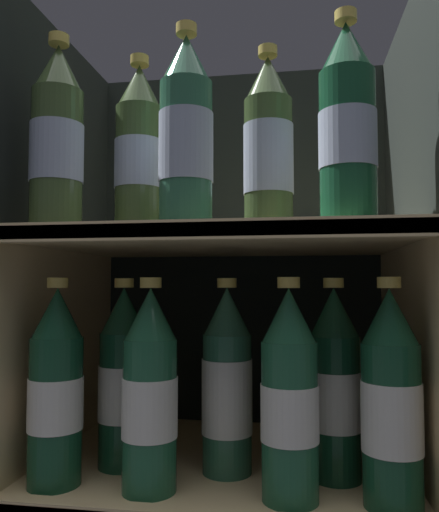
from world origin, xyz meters
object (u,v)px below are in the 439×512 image
(bottle_upper_front_2, at_px, (347,127))
(bottle_upper_back_0, at_px, (139,154))
(bottle_upper_front_0, at_px, (57,142))
(bottle_lower_front_1, at_px, (150,394))
(bottle_upper_front_1, at_px, (186,136))
(bottle_lower_back_1, at_px, (227,385))
(bottle_lower_back_0, at_px, (123,381))
(bottle_lower_front_0, at_px, (56,390))
(bottle_lower_front_2, at_px, (290,398))
(bottle_upper_back_1, at_px, (268,149))
(bottle_lower_front_3, at_px, (391,402))
(bottle_lower_back_2, at_px, (335,387))

(bottle_upper_front_2, xyz_separation_m, bottle_upper_back_0, (-0.31, 0.08, -0.00))
(bottle_upper_front_0, relative_size, bottle_lower_front_1, 1.00)
(bottle_upper_front_1, distance_m, bottle_upper_back_0, 0.13)
(bottle_upper_front_0, bearing_deg, bottle_lower_back_1, 19.52)
(bottle_lower_front_1, height_order, bottle_lower_back_0, same)
(bottle_upper_front_0, bearing_deg, bottle_lower_front_1, 0.00)
(bottle_upper_front_0, bearing_deg, bottle_lower_front_0, 0.00)
(bottle_upper_front_0, distance_m, bottle_lower_back_0, 0.37)
(bottle_lower_front_0, height_order, bottle_lower_back_1, same)
(bottle_lower_front_2, distance_m, bottle_lower_back_0, 0.27)
(bottle_upper_back_1, height_order, bottle_lower_front_2, bottle_upper_back_1)
(bottle_upper_front_0, height_order, bottle_lower_front_2, bottle_upper_front_0)
(bottle_upper_back_0, xyz_separation_m, bottle_lower_front_2, (0.23, -0.08, -0.35))
(bottle_upper_front_1, relative_size, bottle_lower_back_0, 1.00)
(bottle_lower_front_0, distance_m, bottle_lower_back_0, 0.11)
(bottle_lower_front_1, bearing_deg, bottle_upper_front_1, 0.00)
(bottle_upper_front_2, bearing_deg, bottle_upper_back_1, 142.44)
(bottle_upper_front_0, height_order, bottle_upper_back_0, same)
(bottle_lower_front_2, height_order, bottle_lower_back_1, same)
(bottle_upper_front_0, bearing_deg, bottle_upper_back_0, 41.24)
(bottle_upper_front_2, bearing_deg, bottle_lower_front_3, 0.00)
(bottle_upper_front_0, bearing_deg, bottle_lower_back_0, 48.61)
(bottle_upper_front_1, height_order, bottle_lower_back_0, bottle_upper_front_1)
(bottle_upper_back_0, relative_size, bottle_lower_front_2, 1.00)
(bottle_upper_back_1, relative_size, bottle_lower_back_1, 1.00)
(bottle_upper_front_1, bearing_deg, bottle_upper_front_2, 0.00)
(bottle_lower_back_1, bearing_deg, bottle_lower_front_0, -160.06)
(bottle_upper_front_2, distance_m, bottle_lower_front_0, 0.53)
(bottle_upper_front_1, height_order, bottle_lower_front_1, bottle_upper_front_1)
(bottle_lower_back_1, bearing_deg, bottle_upper_back_0, 180.00)
(bottle_upper_back_0, relative_size, bottle_lower_front_0, 1.00)
(bottle_upper_front_1, distance_m, bottle_lower_back_2, 0.41)
(bottle_upper_front_2, bearing_deg, bottle_upper_back_0, 165.04)
(bottle_lower_front_2, height_order, bottle_lower_front_3, same)
(bottle_upper_front_2, relative_size, bottle_lower_back_2, 1.00)
(bottle_lower_back_0, xyz_separation_m, bottle_lower_back_1, (0.16, -0.00, -0.00))
(bottle_upper_front_0, xyz_separation_m, bottle_upper_back_1, (0.30, 0.08, -0.00))
(bottle_lower_front_0, height_order, bottle_lower_back_2, same)
(bottle_upper_front_1, height_order, bottle_lower_back_1, bottle_upper_front_1)
(bottle_upper_front_0, distance_m, bottle_upper_front_1, 0.19)
(bottle_upper_back_0, distance_m, bottle_upper_back_1, 0.20)
(bottle_upper_back_0, height_order, bottle_lower_front_1, bottle_upper_back_0)
(bottle_lower_back_1, bearing_deg, bottle_upper_front_1, -118.38)
(bottle_upper_front_2, height_order, bottle_upper_back_0, same)
(bottle_upper_front_0, height_order, bottle_upper_front_1, same)
(bottle_lower_front_3, xyz_separation_m, bottle_lower_back_1, (-0.22, 0.08, -0.00))
(bottle_upper_front_1, bearing_deg, bottle_lower_back_1, 61.62)
(bottle_upper_back_0, relative_size, bottle_upper_back_1, 1.00)
(bottle_lower_back_1, relative_size, bottle_lower_back_2, 1.00)
(bottle_upper_front_0, distance_m, bottle_upper_back_0, 0.13)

